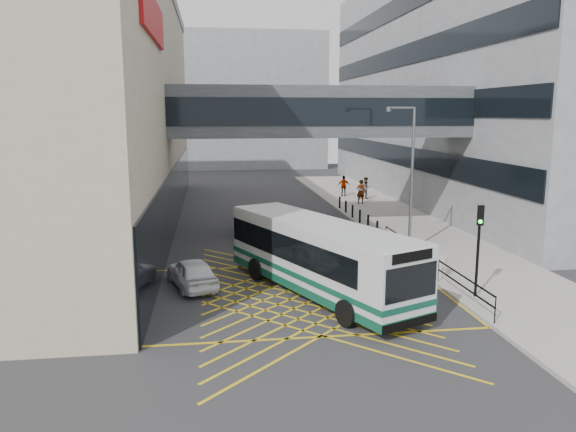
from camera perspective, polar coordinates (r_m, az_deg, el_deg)
name	(u,v)px	position (r m, az deg, el deg)	size (l,w,h in m)	color
ground	(301,295)	(23.51, 1.34, -8.00)	(120.00, 120.00, 0.00)	#333335
building_right	(533,83)	(53.70, 23.65, 12.31)	(24.09, 44.00, 20.00)	gray
building_far	(221,102)	(82.05, -6.85, 11.43)	(28.00, 16.00, 18.00)	gray
skybridge	(319,112)	(34.65, 3.17, 10.52)	(20.00, 4.10, 3.00)	#454A4F
pavement	(394,220)	(39.78, 10.75, -0.42)	(6.00, 54.00, 0.16)	#A7A299
box_junction	(301,295)	(23.51, 1.34, -7.99)	(12.00, 9.00, 0.01)	gold
bus	(317,255)	(23.29, 2.95, -4.00)	(6.67, 10.96, 3.05)	silver
car_white	(192,272)	(24.65, -9.72, -5.66)	(1.71, 4.17, 1.33)	white
car_dark	(257,223)	(34.89, -3.14, -0.67)	(1.83, 4.67, 1.46)	black
car_silver	(257,215)	(37.96, -3.13, 0.12)	(1.78, 4.22, 1.31)	#979CA0
traffic_light	(479,238)	(23.32, 18.83, -2.10)	(0.31, 0.45, 3.75)	black
street_lamp	(409,171)	(29.94, 12.21, 4.54)	(1.72, 0.55, 7.59)	slate
litter_bin	(441,266)	(26.28, 15.26, -4.95)	(0.54, 0.54, 0.94)	#ADA89E
kerb_railings	(427,258)	(26.53, 13.99, -4.19)	(0.05, 12.54, 1.00)	black
bollards	(356,214)	(38.90, 6.93, 0.24)	(0.14, 10.14, 0.90)	black
pedestrian_a	(361,192)	(45.96, 7.38, 2.46)	(0.78, 0.56, 1.96)	gray
pedestrian_b	(366,188)	(48.50, 7.95, 2.81)	(0.91, 0.53, 1.87)	gray
pedestrian_c	(344,186)	(50.02, 5.69, 3.05)	(1.07, 0.51, 1.81)	gray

